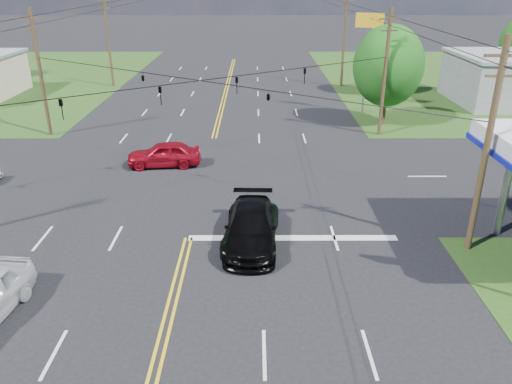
{
  "coord_description": "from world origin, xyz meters",
  "views": [
    {
      "loc": [
        3.2,
        -17.06,
        11.57
      ],
      "look_at": [
        3.24,
        6.0,
        1.56
      ],
      "focal_mm": 35.0,
      "sensor_mm": 36.0,
      "label": 1
    }
  ],
  "objects_px": {
    "pole_ne": "(385,72)",
    "suv_black": "(251,228)",
    "pole_left_far": "(108,39)",
    "tree_right_a": "(388,66)",
    "pickup_dkgreen": "(251,230)",
    "tree_right_b": "(383,53)",
    "pole_se": "(487,147)",
    "pole_nw": "(40,72)",
    "pole_right_far": "(344,39)"
  },
  "relations": [
    {
      "from": "pole_se",
      "to": "pole_nw",
      "type": "height_order",
      "value": "same"
    },
    {
      "from": "tree_right_a",
      "to": "pole_se",
      "type": "bearing_deg",
      "value": -92.73
    },
    {
      "from": "pickup_dkgreen",
      "to": "pole_se",
      "type": "bearing_deg",
      "value": 1.4
    },
    {
      "from": "pole_ne",
      "to": "suv_black",
      "type": "height_order",
      "value": "pole_ne"
    },
    {
      "from": "pole_left_far",
      "to": "tree_right_a",
      "type": "relative_size",
      "value": 1.22
    },
    {
      "from": "pole_ne",
      "to": "tree_right_a",
      "type": "height_order",
      "value": "pole_ne"
    },
    {
      "from": "pole_se",
      "to": "pole_ne",
      "type": "bearing_deg",
      "value": 90.0
    },
    {
      "from": "pole_ne",
      "to": "pickup_dkgreen",
      "type": "bearing_deg",
      "value": -119.74
    },
    {
      "from": "pole_se",
      "to": "tree_right_a",
      "type": "relative_size",
      "value": 1.16
    },
    {
      "from": "pickup_dkgreen",
      "to": "tree_right_b",
      "type": "bearing_deg",
      "value": 71.71
    },
    {
      "from": "pole_nw",
      "to": "tree_right_a",
      "type": "bearing_deg",
      "value": 6.34
    },
    {
      "from": "pole_nw",
      "to": "pole_left_far",
      "type": "relative_size",
      "value": 0.95
    },
    {
      "from": "suv_black",
      "to": "tree_right_a",
      "type": "bearing_deg",
      "value": 63.64
    },
    {
      "from": "pole_se",
      "to": "pole_right_far",
      "type": "xyz_separation_m",
      "value": [
        0.0,
        37.0,
        0.25
      ]
    },
    {
      "from": "pole_left_far",
      "to": "pole_right_far",
      "type": "bearing_deg",
      "value": 0.0
    },
    {
      "from": "tree_right_a",
      "to": "pickup_dkgreen",
      "type": "bearing_deg",
      "value": -118.22
    },
    {
      "from": "pole_nw",
      "to": "pole_ne",
      "type": "relative_size",
      "value": 1.0
    },
    {
      "from": "pole_ne",
      "to": "pole_right_far",
      "type": "xyz_separation_m",
      "value": [
        0.0,
        19.0,
        0.25
      ]
    },
    {
      "from": "pole_left_far",
      "to": "tree_right_b",
      "type": "relative_size",
      "value": 1.41
    },
    {
      "from": "tree_right_b",
      "to": "tree_right_a",
      "type": "bearing_deg",
      "value": -101.77
    },
    {
      "from": "pole_nw",
      "to": "tree_right_b",
      "type": "relative_size",
      "value": 1.34
    },
    {
      "from": "pole_right_far",
      "to": "pickup_dkgreen",
      "type": "height_order",
      "value": "pole_right_far"
    },
    {
      "from": "pole_ne",
      "to": "suv_black",
      "type": "relative_size",
      "value": 1.64
    },
    {
      "from": "pole_ne",
      "to": "pickup_dkgreen",
      "type": "distance_m",
      "value": 20.59
    },
    {
      "from": "pole_ne",
      "to": "pole_nw",
      "type": "bearing_deg",
      "value": 180.0
    },
    {
      "from": "pole_se",
      "to": "suv_black",
      "type": "bearing_deg",
      "value": 177.14
    },
    {
      "from": "pole_nw",
      "to": "suv_black",
      "type": "relative_size",
      "value": 1.64
    },
    {
      "from": "tree_right_b",
      "to": "pickup_dkgreen",
      "type": "height_order",
      "value": "tree_right_b"
    },
    {
      "from": "tree_right_b",
      "to": "pickup_dkgreen",
      "type": "bearing_deg",
      "value": -112.56
    },
    {
      "from": "tree_right_b",
      "to": "pole_ne",
      "type": "bearing_deg",
      "value": -103.13
    },
    {
      "from": "pickup_dkgreen",
      "to": "suv_black",
      "type": "relative_size",
      "value": 0.91
    },
    {
      "from": "pole_ne",
      "to": "tree_right_b",
      "type": "distance_m",
      "value": 15.42
    },
    {
      "from": "pole_right_far",
      "to": "tree_right_b",
      "type": "height_order",
      "value": "pole_right_far"
    },
    {
      "from": "pole_se",
      "to": "pole_nw",
      "type": "distance_m",
      "value": 31.62
    },
    {
      "from": "pole_se",
      "to": "pickup_dkgreen",
      "type": "height_order",
      "value": "pole_se"
    },
    {
      "from": "pole_nw",
      "to": "tree_right_b",
      "type": "bearing_deg",
      "value": 26.95
    },
    {
      "from": "pole_se",
      "to": "pickup_dkgreen",
      "type": "distance_m",
      "value": 10.85
    },
    {
      "from": "pole_se",
      "to": "pole_nw",
      "type": "relative_size",
      "value": 1.0
    },
    {
      "from": "tree_right_b",
      "to": "pickup_dkgreen",
      "type": "xyz_separation_m",
      "value": [
        -13.5,
        -32.5,
        -3.49
      ]
    },
    {
      "from": "pole_se",
      "to": "tree_right_b",
      "type": "height_order",
      "value": "pole_se"
    },
    {
      "from": "pole_nw",
      "to": "pole_right_far",
      "type": "relative_size",
      "value": 0.95
    },
    {
      "from": "tree_right_a",
      "to": "suv_black",
      "type": "relative_size",
      "value": 1.41
    },
    {
      "from": "pole_right_far",
      "to": "tree_right_a",
      "type": "bearing_deg",
      "value": -86.42
    },
    {
      "from": "tree_right_b",
      "to": "pole_right_far",
      "type": "bearing_deg",
      "value": 131.19
    },
    {
      "from": "pole_left_far",
      "to": "pickup_dkgreen",
      "type": "bearing_deg",
      "value": -66.33
    },
    {
      "from": "pole_nw",
      "to": "pole_left_far",
      "type": "xyz_separation_m",
      "value": [
        0.0,
        19.0,
        0.25
      ]
    },
    {
      "from": "pole_se",
      "to": "tree_right_a",
      "type": "height_order",
      "value": "pole_se"
    },
    {
      "from": "pole_nw",
      "to": "pickup_dkgreen",
      "type": "distance_m",
      "value": 24.08
    },
    {
      "from": "pole_left_far",
      "to": "pole_right_far",
      "type": "relative_size",
      "value": 1.0
    },
    {
      "from": "pole_se",
      "to": "pole_left_far",
      "type": "bearing_deg",
      "value": 125.1
    }
  ]
}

